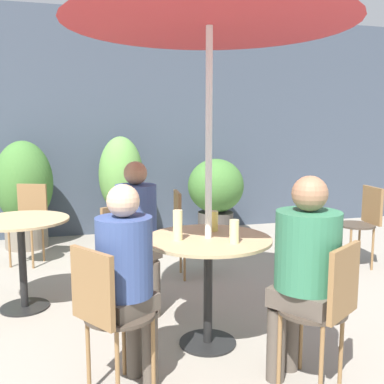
{
  "coord_description": "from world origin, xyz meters",
  "views": [
    {
      "loc": [
        -0.74,
        -2.64,
        1.47
      ],
      "look_at": [
        0.14,
        0.51,
        0.99
      ],
      "focal_mm": 42.0,
      "sensor_mm": 36.0,
      "label": 1
    }
  ],
  "objects_px": {
    "bistro_chair_3": "(187,225)",
    "potted_plant_2": "(216,192)",
    "cafe_table_near": "(208,259)",
    "potted_plant_0": "(24,190)",
    "beer_glass_2": "(213,221)",
    "beer_glass_0": "(178,225)",
    "bistro_chair_1": "(107,307)",
    "bistro_chair_0": "(126,248)",
    "potted_plant_1": "(121,185)",
    "seated_person_2": "(304,263)",
    "umbrella": "(210,2)",
    "bistro_chair_4": "(29,215)",
    "bistro_chair_2": "(327,302)",
    "seated_person_0": "(138,225)",
    "bistro_chair_5": "(364,218)",
    "beer_glass_1": "(234,232)",
    "seated_person_1": "(127,268)",
    "cafe_table_far": "(21,239)"
  },
  "relations": [
    {
      "from": "beer_glass_0",
      "to": "potted_plant_2",
      "type": "bearing_deg",
      "value": 66.86
    },
    {
      "from": "bistro_chair_2",
      "to": "umbrella",
      "type": "height_order",
      "value": "umbrella"
    },
    {
      "from": "seated_person_1",
      "to": "potted_plant_0",
      "type": "height_order",
      "value": "potted_plant_0"
    },
    {
      "from": "seated_person_0",
      "to": "seated_person_1",
      "type": "xyz_separation_m",
      "value": [
        -0.21,
        -0.97,
        -0.02
      ]
    },
    {
      "from": "bistro_chair_5",
      "to": "potted_plant_1",
      "type": "bearing_deg",
      "value": -123.21
    },
    {
      "from": "bistro_chair_1",
      "to": "bistro_chair_4",
      "type": "height_order",
      "value": "same"
    },
    {
      "from": "bistro_chair_0",
      "to": "beer_glass_2",
      "type": "bearing_deg",
      "value": -76.15
    },
    {
      "from": "bistro_chair_2",
      "to": "potted_plant_2",
      "type": "bearing_deg",
      "value": -131.71
    },
    {
      "from": "seated_person_0",
      "to": "beer_glass_2",
      "type": "relative_size",
      "value": 8.53
    },
    {
      "from": "bistro_chair_1",
      "to": "bistro_chair_5",
      "type": "distance_m",
      "value": 3.24
    },
    {
      "from": "bistro_chair_1",
      "to": "cafe_table_near",
      "type": "bearing_deg",
      "value": -90.0
    },
    {
      "from": "bistro_chair_2",
      "to": "seated_person_0",
      "type": "height_order",
      "value": "seated_person_0"
    },
    {
      "from": "cafe_table_near",
      "to": "potted_plant_2",
      "type": "relative_size",
      "value": 0.8
    },
    {
      "from": "bistro_chair_5",
      "to": "beer_glass_1",
      "type": "distance_m",
      "value": 2.41
    },
    {
      "from": "seated_person_2",
      "to": "umbrella",
      "type": "height_order",
      "value": "umbrella"
    },
    {
      "from": "bistro_chair_3",
      "to": "beer_glass_2",
      "type": "xyz_separation_m",
      "value": [
        -0.12,
        -1.19,
        0.29
      ]
    },
    {
      "from": "potted_plant_2",
      "to": "umbrella",
      "type": "distance_m",
      "value": 3.42
    },
    {
      "from": "bistro_chair_0",
      "to": "potted_plant_1",
      "type": "distance_m",
      "value": 2.29
    },
    {
      "from": "bistro_chair_1",
      "to": "potted_plant_2",
      "type": "bearing_deg",
      "value": -60.26
    },
    {
      "from": "bistro_chair_4",
      "to": "umbrella",
      "type": "relative_size",
      "value": 0.36
    },
    {
      "from": "seated_person_0",
      "to": "seated_person_1",
      "type": "bearing_deg",
      "value": -134.97
    },
    {
      "from": "beer_glass_0",
      "to": "bistro_chair_1",
      "type": "bearing_deg",
      "value": -137.96
    },
    {
      "from": "seated_person_1",
      "to": "cafe_table_far",
      "type": "bearing_deg",
      "value": -6.68
    },
    {
      "from": "potted_plant_1",
      "to": "cafe_table_far",
      "type": "bearing_deg",
      "value": -117.49
    },
    {
      "from": "beer_glass_1",
      "to": "potted_plant_1",
      "type": "relative_size",
      "value": 0.11
    },
    {
      "from": "bistro_chair_0",
      "to": "bistro_chair_2",
      "type": "xyz_separation_m",
      "value": [
        0.91,
        -1.41,
        0.0
      ]
    },
    {
      "from": "bistro_chair_0",
      "to": "bistro_chair_4",
      "type": "bearing_deg",
      "value": 84.97
    },
    {
      "from": "cafe_table_far",
      "to": "beer_glass_1",
      "type": "height_order",
      "value": "beer_glass_1"
    },
    {
      "from": "bistro_chair_2",
      "to": "bistro_chair_4",
      "type": "bearing_deg",
      "value": -92.61
    },
    {
      "from": "bistro_chair_3",
      "to": "seated_person_2",
      "type": "xyz_separation_m",
      "value": [
        0.16,
        -1.97,
        0.19
      ]
    },
    {
      "from": "bistro_chair_1",
      "to": "beer_glass_1",
      "type": "xyz_separation_m",
      "value": [
        0.82,
        0.28,
        0.29
      ]
    },
    {
      "from": "bistro_chair_3",
      "to": "potted_plant_2",
      "type": "height_order",
      "value": "potted_plant_2"
    },
    {
      "from": "potted_plant_2",
      "to": "beer_glass_0",
      "type": "bearing_deg",
      "value": -113.14
    },
    {
      "from": "beer_glass_0",
      "to": "potted_plant_1",
      "type": "bearing_deg",
      "value": 90.27
    },
    {
      "from": "cafe_table_near",
      "to": "seated_person_0",
      "type": "xyz_separation_m",
      "value": [
        -0.38,
        0.59,
        0.13
      ]
    },
    {
      "from": "potted_plant_2",
      "to": "beer_glass_2",
      "type": "bearing_deg",
      "value": -108.98
    },
    {
      "from": "bistro_chair_1",
      "to": "beer_glass_1",
      "type": "bearing_deg",
      "value": -103.97
    },
    {
      "from": "bistro_chair_4",
      "to": "bistro_chair_5",
      "type": "relative_size",
      "value": 1.0
    },
    {
      "from": "bistro_chair_5",
      "to": "potted_plant_2",
      "type": "relative_size",
      "value": 0.81
    },
    {
      "from": "cafe_table_near",
      "to": "beer_glass_0",
      "type": "relative_size",
      "value": 4.24
    },
    {
      "from": "bistro_chair_0",
      "to": "bistro_chair_5",
      "type": "bearing_deg",
      "value": -21.97
    },
    {
      "from": "bistro_chair_0",
      "to": "seated_person_1",
      "type": "relative_size",
      "value": 0.73
    },
    {
      "from": "beer_glass_1",
      "to": "potted_plant_2",
      "type": "distance_m",
      "value": 3.16
    },
    {
      "from": "bistro_chair_2",
      "to": "potted_plant_2",
      "type": "distance_m",
      "value": 3.6
    },
    {
      "from": "bistro_chair_2",
      "to": "bistro_chair_4",
      "type": "distance_m",
      "value": 3.48
    },
    {
      "from": "potted_plant_0",
      "to": "umbrella",
      "type": "bearing_deg",
      "value": -64.91
    },
    {
      "from": "cafe_table_near",
      "to": "potted_plant_0",
      "type": "height_order",
      "value": "potted_plant_0"
    },
    {
      "from": "bistro_chair_3",
      "to": "potted_plant_2",
      "type": "distance_m",
      "value": 1.67
    },
    {
      "from": "cafe_table_far",
      "to": "bistro_chair_1",
      "type": "xyz_separation_m",
      "value": [
        0.55,
        -1.44,
        -0.05
      ]
    },
    {
      "from": "seated_person_0",
      "to": "beer_glass_0",
      "type": "relative_size",
      "value": 6.12
    }
  ]
}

